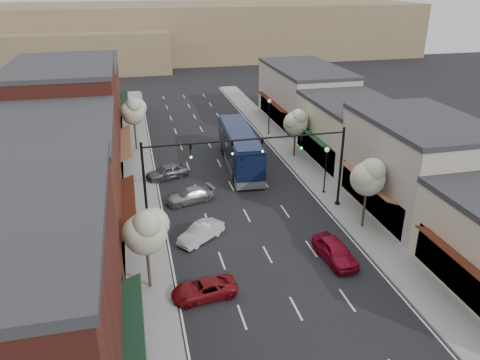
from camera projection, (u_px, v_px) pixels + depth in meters
ground at (276, 270)px, 31.34m from camera, size 160.00×160.00×0.00m
sidewalk_left at (138, 175)px, 46.01m from camera, size 2.80×73.00×0.15m
sidewalk_right at (300, 161)px, 49.55m from camera, size 2.80×73.00×0.15m
curb_left at (153, 174)px, 46.31m from camera, size 0.25×73.00×0.17m
curb_right at (287, 162)px, 49.26m from camera, size 0.25×73.00×0.17m
bldg_left_near at (6, 322)px, 19.14m from camera, size 10.14×14.10×10.40m
bldg_left_midnear at (52, 191)px, 31.80m from camera, size 10.14×14.10×9.40m
bldg_left_midfar at (70, 123)px, 43.96m from camera, size 10.14×14.10×10.90m
bldg_left_far at (83, 96)px, 58.72m from camera, size 10.14×18.10×8.40m
bldg_right_midnear at (417, 166)px, 38.00m from camera, size 9.14×12.10×7.90m
bldg_right_midfar at (350, 131)px, 48.98m from camera, size 9.14×12.10×6.40m
bldg_right_far at (304, 95)px, 61.24m from camera, size 9.14×16.10×7.40m
hill_far at (162, 31)px, 109.05m from camera, size 120.00×30.00×12.00m
hill_near at (42, 51)px, 93.90m from camera, size 50.00×20.00×8.00m
signal_mast_right at (315, 158)px, 37.78m from camera, size 8.22×0.46×7.00m
signal_mast_left at (175, 170)px, 35.41m from camera, size 8.22×0.46×7.00m
tree_right_near at (369, 176)px, 34.81m from camera, size 2.85×2.65×5.95m
tree_right_far at (296, 121)px, 49.24m from camera, size 2.85×2.65×5.43m
tree_left_near at (146, 230)px, 27.85m from camera, size 2.85×2.65×5.69m
tree_left_far at (134, 111)px, 50.84m from camera, size 2.85×2.65×6.13m
lamp_post_near at (326, 163)px, 41.12m from camera, size 0.44×0.44×4.44m
lamp_post_far at (269, 111)px, 56.70m from camera, size 0.44×0.44×4.44m
coach_bus at (240, 148)px, 47.55m from camera, size 3.54×12.72×3.84m
red_hatchback at (335, 251)px, 32.19m from camera, size 2.20×4.52×1.48m
parked_car_a at (204, 289)px, 28.56m from camera, size 4.20×2.28×1.12m
parked_car_b at (201, 232)px, 34.68m from camera, size 3.91×3.46×1.28m
parked_car_c at (190, 196)px, 40.52m from camera, size 4.54×2.77×1.23m
parked_car_d at (167, 172)px, 45.19m from camera, size 4.42×2.89×1.40m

